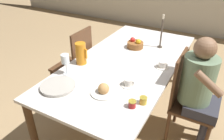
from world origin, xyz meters
TOP-DOWN VIEW (x-y plane):
  - ground_plane at (0.00, 0.00)m, footprint 20.00×20.00m
  - dining_table at (0.00, 0.00)m, footprint 1.05×2.13m
  - chair_person_side at (0.70, -0.05)m, footprint 0.42×0.42m
  - chair_opposite at (-0.70, 0.00)m, footprint 0.42×0.42m
  - person_seated at (0.80, -0.09)m, footprint 0.39×0.41m
  - red_pitcher at (-0.40, -0.28)m, footprint 0.14×0.11m
  - wine_glass_water at (-0.40, -0.52)m, footprint 0.08×0.08m
  - teacup_near_person at (0.22, -0.41)m, footprint 0.14×0.14m
  - teacup_across at (0.39, 0.05)m, footprint 0.14×0.14m
  - serving_tray at (-0.31, -0.75)m, footprint 0.31×0.31m
  - bread_plate at (0.08, -0.62)m, footprint 0.23×0.23m
  - jam_jar_amber at (0.38, -0.67)m, footprint 0.06×0.06m
  - jam_jar_red at (0.43, -0.59)m, footprint 0.06×0.06m
  - fruit_bowl at (-0.05, 0.37)m, footprint 0.20×0.20m
  - candlestick_tall at (0.21, 0.53)m, footprint 0.06×0.06m

SIDE VIEW (x-z plane):
  - ground_plane at x=0.00m, z-range 0.00..0.00m
  - chair_person_side at x=0.70m, z-range 0.02..0.99m
  - chair_opposite at x=-0.70m, z-range 0.02..0.99m
  - dining_table at x=0.00m, z-range 0.29..1.01m
  - person_seated at x=0.80m, z-range 0.11..1.28m
  - serving_tray at x=-0.31m, z-range 0.72..0.75m
  - bread_plate at x=0.08m, z-range 0.70..0.80m
  - teacup_near_person at x=0.22m, z-range 0.72..0.79m
  - teacup_across at x=0.39m, z-range 0.72..0.79m
  - jam_jar_amber at x=0.38m, z-range 0.73..0.79m
  - jam_jar_red at x=0.43m, z-range 0.73..0.79m
  - fruit_bowl at x=-0.05m, z-range 0.71..0.83m
  - red_pitcher at x=-0.40m, z-range 0.72..0.96m
  - wine_glass_water at x=-0.40m, z-range 0.77..0.98m
  - candlestick_tall at x=0.21m, z-range 0.68..1.09m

